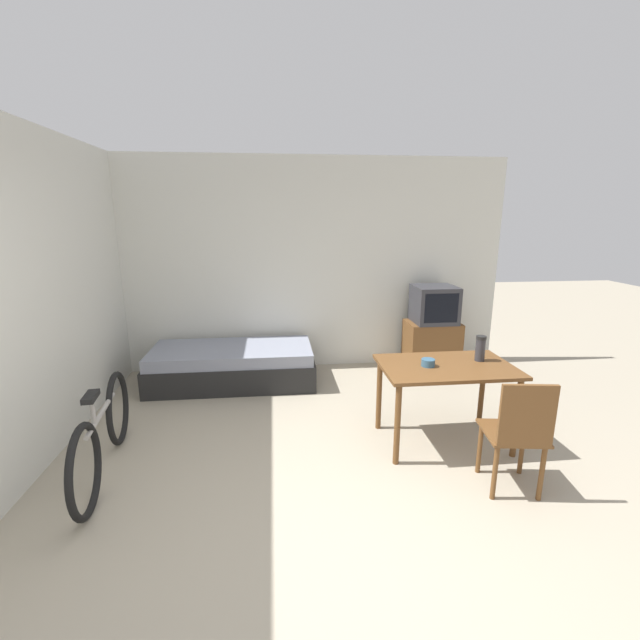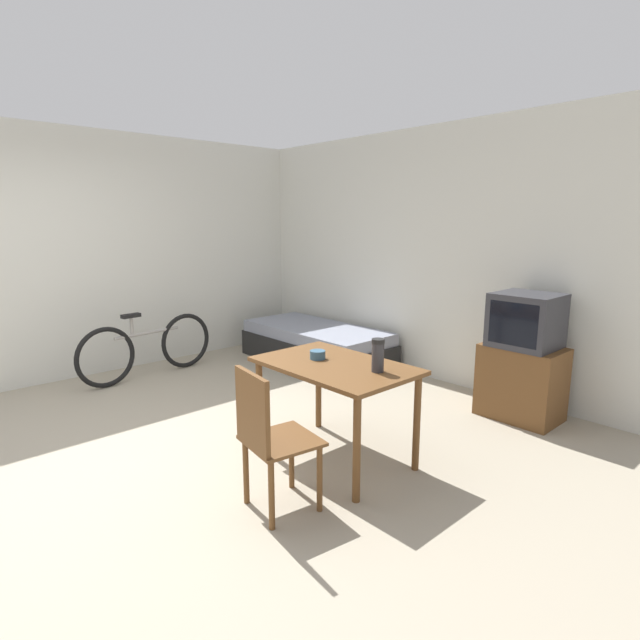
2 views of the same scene
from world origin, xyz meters
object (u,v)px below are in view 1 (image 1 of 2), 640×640
at_px(daybed, 233,365).
at_px(dining_table, 446,375).
at_px(wooden_chair, 518,431).
at_px(bicycle, 103,434).
at_px(thermos_flask, 480,347).
at_px(mate_bowl, 428,363).
at_px(tv, 432,331).

height_order(daybed, dining_table, dining_table).
xyz_separation_m(wooden_chair, bicycle, (-3.05, 0.59, -0.16)).
bearing_deg(bicycle, thermos_flask, 4.55).
height_order(dining_table, wooden_chair, wooden_chair).
distance_m(wooden_chair, thermos_flask, 0.92).
bearing_deg(mate_bowl, daybed, 138.29).
height_order(wooden_chair, mate_bowl, wooden_chair).
distance_m(daybed, bicycle, 1.97).
distance_m(daybed, mate_bowl, 2.49).
bearing_deg(dining_table, tv, 72.70).
relative_size(dining_table, mate_bowl, 9.91).
bearing_deg(bicycle, mate_bowl, 3.51).
bearing_deg(wooden_chair, dining_table, 106.76).
distance_m(tv, dining_table, 1.85).
bearing_deg(tv, thermos_flask, -97.29).
bearing_deg(wooden_chair, mate_bowl, 118.06).
relative_size(wooden_chair, bicycle, 0.55).
relative_size(daybed, bicycle, 1.20).
distance_m(daybed, wooden_chair, 3.26).
xyz_separation_m(tv, dining_table, (-0.55, -1.76, 0.10)).
bearing_deg(thermos_flask, bicycle, -175.45).
xyz_separation_m(dining_table, wooden_chair, (0.23, -0.77, -0.13)).
xyz_separation_m(tv, wooden_chair, (-0.32, -2.53, -0.04)).
xyz_separation_m(daybed, tv, (2.53, 0.16, 0.31)).
bearing_deg(mate_bowl, bicycle, -176.49).
bearing_deg(tv, mate_bowl, -112.12).
height_order(bicycle, thermos_flask, thermos_flask).
bearing_deg(dining_table, mate_bowl, -176.32).
relative_size(daybed, mate_bowl, 16.94).
bearing_deg(tv, wooden_chair, -97.16).
xyz_separation_m(wooden_chair, mate_bowl, (-0.40, 0.76, 0.26)).
bearing_deg(mate_bowl, dining_table, 3.68).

